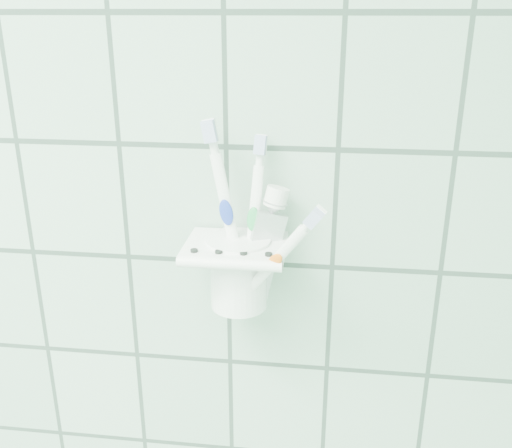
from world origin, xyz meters
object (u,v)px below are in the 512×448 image
toothpaste_tube (250,237)px  holder_bracket (236,249)px  toothbrush_orange (237,230)px  toothbrush_pink (245,213)px  cup (239,270)px  toothbrush_blue (245,224)px

toothpaste_tube → holder_bracket: bearing=164.8°
holder_bracket → toothpaste_tube: 0.02m
holder_bracket → toothpaste_tube: toothpaste_tube is taller
toothpaste_tube → toothbrush_orange: bearing=-167.0°
toothbrush_orange → toothpaste_tube: size_ratio=1.16×
holder_bracket → toothpaste_tube: bearing=6.6°
toothbrush_pink → toothpaste_tube: (0.01, -0.00, -0.03)m
toothbrush_pink → toothbrush_orange: bearing=-124.7°
cup → toothpaste_tube: toothpaste_tube is taller
holder_bracket → toothbrush_orange: (0.00, -0.01, 0.03)m
toothbrush_pink → toothbrush_blue: toothbrush_pink is taller
toothbrush_pink → toothpaste_tube: toothbrush_pink is taller
holder_bracket → toothbrush_blue: (0.01, -0.00, 0.03)m
toothbrush_orange → toothbrush_blue: bearing=33.9°
toothbrush_orange → toothpaste_tube: bearing=48.9°
cup → toothbrush_blue: size_ratio=0.44×
toothbrush_blue → toothpaste_tube: 0.02m
toothbrush_blue → toothbrush_pink: bearing=107.4°
holder_bracket → toothbrush_orange: 0.03m
toothbrush_pink → toothpaste_tube: bearing=-5.6°
toothbrush_blue → holder_bracket: bearing=165.8°
cup → toothbrush_blue: toothbrush_blue is taller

